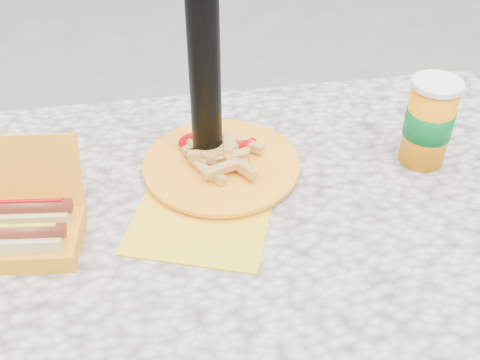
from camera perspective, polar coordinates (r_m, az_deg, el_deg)
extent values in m
cube|color=beige|center=(0.93, -1.67, -5.71)|extent=(1.20, 0.80, 0.05)
cylinder|color=black|center=(1.52, 15.87, -5.49)|extent=(0.07, 0.07, 0.70)
cube|color=orange|center=(0.93, -20.07, -5.30)|extent=(0.18, 0.13, 0.03)
cube|color=orange|center=(0.94, -19.99, 0.76)|extent=(0.18, 0.06, 0.11)
cube|color=beige|center=(0.90, -20.68, -5.63)|extent=(0.15, 0.06, 0.04)
cylinder|color=brown|center=(0.89, -20.98, -4.63)|extent=(0.15, 0.04, 0.02)
cylinder|color=gold|center=(0.88, -21.14, -4.14)|extent=(0.13, 0.02, 0.01)
cube|color=beige|center=(0.94, -19.95, -3.43)|extent=(0.15, 0.06, 0.04)
cylinder|color=brown|center=(0.92, -20.23, -2.44)|extent=(0.15, 0.04, 0.02)
cylinder|color=#9A0005|center=(0.92, -20.37, -1.95)|extent=(0.13, 0.02, 0.01)
cube|color=yellow|center=(0.93, -3.62, -3.46)|extent=(0.27, 0.27, 0.00)
cylinder|color=orange|center=(1.02, -1.75, 1.33)|extent=(0.25, 0.25, 0.01)
cylinder|color=orange|center=(1.01, -1.76, 1.53)|extent=(0.26, 0.26, 0.01)
cube|color=#DCA04D|center=(1.01, -2.11, 3.02)|extent=(0.05, 0.06, 0.02)
cube|color=#DCA04D|center=(1.03, -1.57, 3.60)|extent=(0.06, 0.02, 0.02)
cube|color=#DCA04D|center=(0.98, -2.72, 0.66)|extent=(0.05, 0.06, 0.02)
cube|color=#DCA04D|center=(1.02, -1.53, 2.61)|extent=(0.05, 0.06, 0.02)
cube|color=#DCA04D|center=(1.03, -3.32, 3.23)|extent=(0.06, 0.04, 0.02)
cube|color=#DCA04D|center=(0.98, 0.16, 1.25)|extent=(0.05, 0.06, 0.02)
cube|color=#DCA04D|center=(0.97, -1.84, 1.06)|extent=(0.06, 0.04, 0.02)
cube|color=#DCA04D|center=(1.00, -1.59, 2.79)|extent=(0.03, 0.06, 0.01)
cube|color=#DCA04D|center=(1.03, 0.61, 3.41)|extent=(0.06, 0.05, 0.01)
cube|color=#DCA04D|center=(0.99, -3.68, 1.22)|extent=(0.04, 0.06, 0.02)
cube|color=#DCA04D|center=(1.00, -2.43, 2.40)|extent=(0.06, 0.05, 0.01)
cube|color=#DCA04D|center=(0.99, -1.96, 2.72)|extent=(0.06, 0.03, 0.01)
cube|color=#DCA04D|center=(1.00, -2.15, 2.86)|extent=(0.05, 0.06, 0.02)
cube|color=#DCA04D|center=(0.99, -1.00, 2.23)|extent=(0.06, 0.02, 0.02)
cube|color=#DCA04D|center=(1.03, -4.06, 3.33)|extent=(0.06, 0.05, 0.01)
cube|color=#DCA04D|center=(1.00, 0.41, 1.99)|extent=(0.03, 0.06, 0.01)
cube|color=#DCA04D|center=(1.01, -1.21, 3.57)|extent=(0.02, 0.06, 0.01)
cube|color=#DCA04D|center=(1.00, -1.82, 2.72)|extent=(0.06, 0.05, 0.02)
cube|color=#DCA04D|center=(0.99, -3.17, 2.36)|extent=(0.06, 0.02, 0.01)
ellipsoid|color=#9A0005|center=(1.05, -4.38, 3.60)|extent=(0.06, 0.06, 0.02)
cube|color=#B90100|center=(1.01, -1.15, 2.88)|extent=(0.10, 0.05, 0.00)
cylinder|color=orange|center=(1.05, 17.43, 5.04)|extent=(0.08, 0.08, 0.15)
cylinder|color=#015F1E|center=(1.05, 17.47, 5.24)|extent=(0.08, 0.08, 0.05)
cylinder|color=white|center=(1.02, 18.25, 8.64)|extent=(0.08, 0.08, 0.01)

